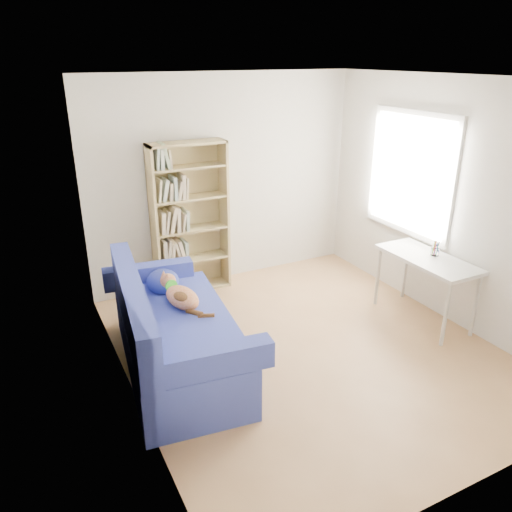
{
  "coord_description": "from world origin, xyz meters",
  "views": [
    {
      "loc": [
        -2.44,
        -3.65,
        2.78
      ],
      "look_at": [
        -0.28,
        0.59,
        0.85
      ],
      "focal_mm": 35.0,
      "sensor_mm": 36.0,
      "label": 1
    }
  ],
  "objects": [
    {
      "name": "bookshelf",
      "position": [
        -0.54,
        1.84,
        0.85
      ],
      "size": [
        0.93,
        0.29,
        1.85
      ],
      "color": "tan",
      "rests_on": "ground"
    },
    {
      "name": "pen_cup",
      "position": [
        1.57,
        -0.06,
        0.81
      ],
      "size": [
        0.09,
        0.09,
        0.17
      ],
      "color": "white",
      "rests_on": "desk"
    },
    {
      "name": "sofa",
      "position": [
        -1.3,
        0.3,
        0.37
      ],
      "size": [
        1.18,
        2.1,
        0.98
      ],
      "rotation": [
        0.0,
        0.0,
        -0.12
      ],
      "color": "navy",
      "rests_on": "ground"
    },
    {
      "name": "room_shell",
      "position": [
        0.1,
        0.03,
        1.64
      ],
      "size": [
        3.54,
        4.04,
        2.62
      ],
      "color": "silver",
      "rests_on": "ground"
    },
    {
      "name": "desk",
      "position": [
        1.47,
        -0.07,
        0.67
      ],
      "size": [
        0.52,
        1.14,
        0.75
      ],
      "color": "white",
      "rests_on": "ground"
    },
    {
      "name": "ground",
      "position": [
        0.0,
        0.0,
        0.0
      ],
      "size": [
        4.0,
        4.0,
        0.0
      ],
      "primitive_type": "plane",
      "color": "#A9794C",
      "rests_on": "ground"
    }
  ]
}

